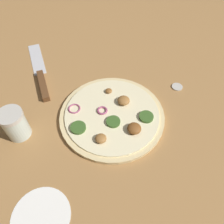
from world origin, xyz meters
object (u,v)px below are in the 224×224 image
(knife, at_px, (41,77))
(spice_jar, at_px, (15,124))
(loose_cap, at_px, (178,87))
(pizza, at_px, (112,115))

(knife, bearing_deg, spice_jar, 155.64)
(spice_jar, distance_m, loose_cap, 0.49)
(pizza, xyz_separation_m, spice_jar, (-0.24, 0.07, 0.04))
(spice_jar, bearing_deg, pizza, -16.93)
(knife, relative_size, spice_jar, 3.49)
(knife, relative_size, loose_cap, 8.94)
(pizza, bearing_deg, spice_jar, 163.07)
(loose_cap, bearing_deg, knife, 145.14)
(knife, height_order, spice_jar, spice_jar)
(loose_cap, bearing_deg, pizza, 179.26)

